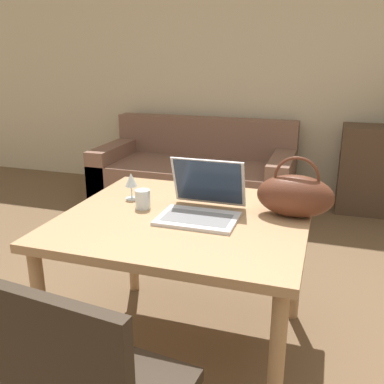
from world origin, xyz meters
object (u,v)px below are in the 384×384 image
(couch, at_px, (196,175))
(drinking_glass, at_px, (143,199))
(handbag, at_px, (295,195))
(wine_glass, at_px, (131,182))
(laptop, at_px, (202,201))

(couch, distance_m, drinking_glass, 2.32)
(handbag, bearing_deg, drinking_glass, -170.42)
(drinking_glass, xyz_separation_m, handbag, (0.72, 0.12, 0.06))
(couch, distance_m, wine_glass, 2.20)
(handbag, bearing_deg, laptop, -165.11)
(drinking_glass, height_order, wine_glass, wine_glass)
(couch, distance_m, laptop, 2.38)
(laptop, relative_size, handbag, 1.01)
(drinking_glass, distance_m, handbag, 0.73)
(laptop, bearing_deg, wine_glass, 166.27)
(drinking_glass, bearing_deg, handbag, 9.58)
(laptop, relative_size, drinking_glass, 3.81)
(couch, height_order, handbag, handbag)
(couch, xyz_separation_m, wine_glass, (0.31, -2.11, 0.56))
(laptop, height_order, wine_glass, laptop)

